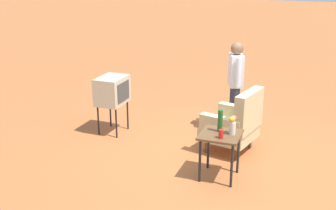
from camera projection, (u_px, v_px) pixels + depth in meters
The scene contains 8 objects.
ground_plane at pixel (214, 154), 6.79m from camera, with size 60.00×60.00×0.00m, color #AD6033.
armchair at pixel (235, 123), 6.73m from camera, with size 0.92×0.94×1.06m.
side_table at pixel (220, 141), 5.90m from camera, with size 0.56×0.56×0.67m.
tv_on_stand at pixel (112, 91), 7.45m from camera, with size 0.61×0.46×1.03m.
person_standing at pixel (235, 82), 7.44m from camera, with size 0.54×0.34×1.64m.
soda_can_red at pixel (221, 134), 5.70m from camera, with size 0.07×0.07×0.12m, color red.
bottle_wine_green at pixel (220, 121), 5.90m from camera, with size 0.07×0.07×0.32m, color #1E5623.
flower_vase at pixel (233, 124), 5.80m from camera, with size 0.15×0.10×0.27m.
Camera 1 is at (6.06, 1.43, 2.93)m, focal length 45.12 mm.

